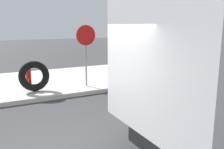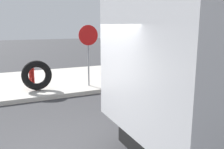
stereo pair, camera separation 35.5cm
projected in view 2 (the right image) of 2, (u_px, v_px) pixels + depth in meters
The scene contains 5 objects.
sidewalk_curb at pixel (23, 84), 10.16m from camera, with size 36.00×5.00×0.15m, color #BCB7AD.
fire_hydrant at pixel (32, 77), 9.11m from camera, with size 0.22×0.50×0.81m.
loose_tire at pixel (37, 75), 8.79m from camera, with size 1.07×1.07×0.24m, color black.
stop_sign at pixel (88, 44), 9.22m from camera, with size 0.76×0.08×2.34m.
bare_tree at pixel (172, 19), 11.69m from camera, with size 1.59×1.36×4.84m.
Camera 2 is at (-0.86, -4.02, 2.49)m, focal length 39.01 mm.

